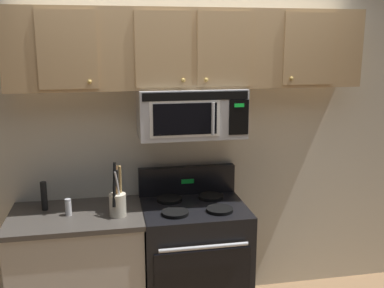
# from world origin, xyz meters

# --- Properties ---
(back_wall) EXTENTS (5.20, 0.10, 2.70)m
(back_wall) POSITION_xyz_m (0.00, 0.79, 1.35)
(back_wall) COLOR silver
(back_wall) RESTS_ON ground_plane
(stove_range) EXTENTS (0.76, 0.69, 1.12)m
(stove_range) POSITION_xyz_m (0.00, 0.42, 0.47)
(stove_range) COLOR black
(stove_range) RESTS_ON ground_plane
(over_range_microwave) EXTENTS (0.76, 0.43, 0.35)m
(over_range_microwave) POSITION_xyz_m (-0.00, 0.54, 1.58)
(over_range_microwave) COLOR #B7BABF
(upper_cabinets) EXTENTS (2.50, 0.36, 0.55)m
(upper_cabinets) POSITION_xyz_m (-0.00, 0.57, 2.02)
(upper_cabinets) COLOR tan
(counter_segment) EXTENTS (0.93, 0.65, 0.90)m
(counter_segment) POSITION_xyz_m (-0.84, 0.43, 0.45)
(counter_segment) COLOR #BCB7AD
(counter_segment) RESTS_ON ground_plane
(utensil_crock_cream) EXTENTS (0.12, 0.13, 0.38)m
(utensil_crock_cream) POSITION_xyz_m (-0.55, 0.33, 1.00)
(utensil_crock_cream) COLOR beige
(utensil_crock_cream) RESTS_ON counter_segment
(salt_shaker) EXTENTS (0.04, 0.04, 0.12)m
(salt_shaker) POSITION_xyz_m (-0.89, 0.41, 0.96)
(salt_shaker) COLOR white
(salt_shaker) RESTS_ON counter_segment
(pepper_mill) EXTENTS (0.04, 0.04, 0.21)m
(pepper_mill) POSITION_xyz_m (-1.06, 0.54, 1.00)
(pepper_mill) COLOR black
(pepper_mill) RESTS_ON counter_segment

